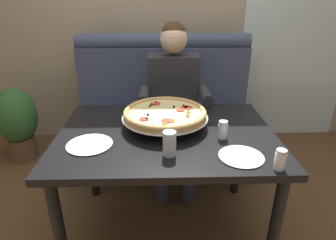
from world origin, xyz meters
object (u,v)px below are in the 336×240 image
at_px(shaker_pepper_flakes, 280,161).
at_px(plate_near_right, 89,143).
at_px(shaker_parmesan, 223,131).
at_px(dining_table, 166,145).
at_px(drinking_glass, 169,145).
at_px(potted_plant, 17,121).
at_px(diner_main, 174,97).
at_px(plate_near_left, 241,155).
at_px(pizza, 165,114).
at_px(patio_chair, 271,74).
at_px(booth_bench, 164,120).

xyz_separation_m(shaker_pepper_flakes, plate_near_right, (-0.92, 0.25, -0.03)).
distance_m(shaker_parmesan, plate_near_right, 0.72).
bearing_deg(plate_near_right, dining_table, 18.92).
bearing_deg(dining_table, drinking_glass, -87.88).
bearing_deg(potted_plant, diner_main, -11.69).
distance_m(plate_near_right, drinking_glass, 0.44).
relative_size(shaker_pepper_flakes, plate_near_right, 0.41).
relative_size(shaker_parmesan, plate_near_left, 0.45).
bearing_deg(plate_near_left, dining_table, 141.69).
distance_m(pizza, plate_near_left, 0.53).
bearing_deg(patio_chair, plate_near_left, -113.64).
distance_m(plate_near_left, drinking_glass, 0.36).
height_order(drinking_glass, patio_chair, patio_chair).
relative_size(shaker_parmesan, plate_near_right, 0.42).
relative_size(shaker_pepper_flakes, plate_near_left, 0.45).
bearing_deg(plate_near_left, booth_bench, 106.73).
distance_m(dining_table, shaker_pepper_flakes, 0.65).
distance_m(booth_bench, dining_table, 0.95).
height_order(booth_bench, diner_main, diner_main).
bearing_deg(plate_near_left, pizza, 134.70).
relative_size(shaker_pepper_flakes, shaker_parmesan, 0.99).
xyz_separation_m(patio_chair, potted_plant, (-2.71, -1.07, -0.14)).
relative_size(pizza, shaker_pepper_flakes, 5.10).
height_order(diner_main, potted_plant, diner_main).
height_order(diner_main, plate_near_right, diner_main).
distance_m(booth_bench, plate_near_right, 1.18).
distance_m(booth_bench, potted_plant, 1.35).
distance_m(dining_table, drinking_glass, 0.29).
distance_m(booth_bench, diner_main, 0.42).
height_order(pizza, plate_near_right, pizza).
bearing_deg(diner_main, shaker_pepper_flakes, -67.50).
relative_size(dining_table, plate_near_left, 5.58).
relative_size(diner_main, shaker_pepper_flakes, 12.66).
bearing_deg(patio_chair, shaker_parmesan, -116.84).
xyz_separation_m(diner_main, plate_near_right, (-0.48, -0.79, 0.03)).
height_order(booth_bench, pizza, booth_bench).
bearing_deg(diner_main, shaker_parmesan, -72.19).
bearing_deg(booth_bench, pizza, -90.37).
height_order(pizza, drinking_glass, drinking_glass).
distance_m(booth_bench, shaker_parmesan, 1.11).
distance_m(shaker_parmesan, drinking_glass, 0.35).
xyz_separation_m(booth_bench, patio_chair, (1.37, 1.09, 0.13)).
bearing_deg(dining_table, booth_bench, 90.00).
xyz_separation_m(pizza, plate_near_right, (-0.41, -0.23, -0.07)).
bearing_deg(patio_chair, dining_table, -124.21).
height_order(shaker_parmesan, drinking_glass, drinking_glass).
bearing_deg(shaker_pepper_flakes, plate_near_right, 164.61).
distance_m(diner_main, shaker_parmesan, 0.77).
bearing_deg(shaker_pepper_flakes, pizza, 136.91).
height_order(plate_near_right, drinking_glass, drinking_glass).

